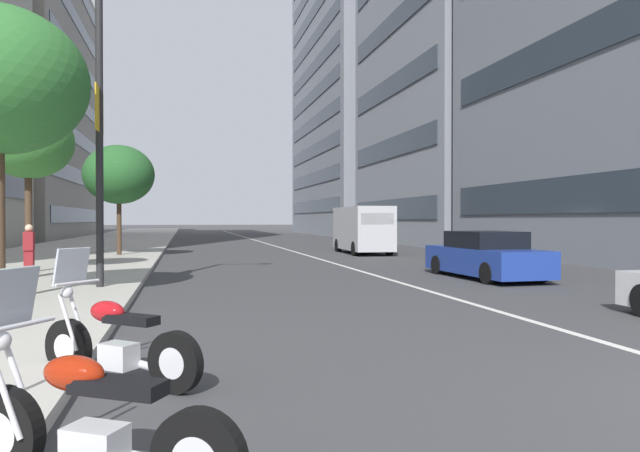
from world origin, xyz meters
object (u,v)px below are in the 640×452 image
(delivery_van_ahead, at_px, (362,229))
(street_lamp_with_banners, at_px, (113,102))
(street_tree_far_plaza, at_px, (119,175))
(car_mid_block_traffic, at_px, (485,256))
(pedestrian_on_plaza, at_px, (29,251))
(motorcycle_under_tarp, at_px, (90,425))
(street_tree_mid_sidewalk, at_px, (28,142))
(motorcycle_mid_row, at_px, (116,343))

(delivery_van_ahead, relative_size, street_lamp_with_banners, 0.75)
(street_tree_far_plaza, bearing_deg, street_lamp_with_banners, -174.45)
(car_mid_block_traffic, bearing_deg, street_tree_far_plaza, 42.72)
(pedestrian_on_plaza, bearing_deg, delivery_van_ahead, 34.94)
(car_mid_block_traffic, height_order, street_lamp_with_banners, street_lamp_with_banners)
(street_tree_far_plaza, bearing_deg, delivery_van_ahead, -86.79)
(delivery_van_ahead, bearing_deg, pedestrian_on_plaza, 131.94)
(motorcycle_under_tarp, relative_size, street_tree_mid_sidewalk, 0.37)
(motorcycle_under_tarp, bearing_deg, pedestrian_on_plaza, -44.27)
(motorcycle_under_tarp, height_order, motorcycle_mid_row, motorcycle_mid_row)
(motorcycle_under_tarp, distance_m, car_mid_block_traffic, 15.42)
(delivery_van_ahead, relative_size, street_tree_far_plaza, 1.09)
(delivery_van_ahead, height_order, street_tree_mid_sidewalk, street_tree_mid_sidewalk)
(car_mid_block_traffic, xyz_separation_m, delivery_van_ahead, (13.19, -0.18, 0.66))
(motorcycle_under_tarp, height_order, car_mid_block_traffic, motorcycle_under_tarp)
(street_lamp_with_banners, height_order, street_tree_far_plaza, street_lamp_with_banners)
(car_mid_block_traffic, xyz_separation_m, street_tree_mid_sidewalk, (3.63, 13.85, 3.58))
(street_tree_mid_sidewalk, bearing_deg, pedestrian_on_plaza, -166.08)
(motorcycle_mid_row, height_order, delivery_van_ahead, delivery_van_ahead)
(motorcycle_mid_row, relative_size, delivery_van_ahead, 0.32)
(motorcycle_under_tarp, distance_m, street_lamp_with_banners, 11.81)
(street_lamp_with_banners, relative_size, street_tree_mid_sidewalk, 1.43)
(motorcycle_under_tarp, distance_m, motorcycle_mid_row, 2.62)
(street_tree_far_plaza, distance_m, pedestrian_on_plaza, 11.13)
(street_lamp_with_banners, distance_m, pedestrian_on_plaza, 5.48)
(motorcycle_under_tarp, distance_m, delivery_van_ahead, 27.07)
(car_mid_block_traffic, distance_m, street_lamp_with_banners, 11.55)
(motorcycle_mid_row, xyz_separation_m, street_tree_mid_sidewalk, (13.03, 4.06, 3.81))
(motorcycle_mid_row, bearing_deg, car_mid_block_traffic, -96.64)
(car_mid_block_traffic, height_order, street_tree_mid_sidewalk, street_tree_mid_sidewalk)
(motorcycle_under_tarp, distance_m, street_tree_far_plaza, 24.87)
(motorcycle_mid_row, relative_size, street_tree_mid_sidewalk, 0.34)
(street_tree_mid_sidewalk, xyz_separation_m, pedestrian_on_plaza, (-1.76, -0.44, -3.34))
(street_tree_mid_sidewalk, distance_m, street_tree_far_plaza, 9.05)
(street_tree_far_plaza, bearing_deg, car_mid_block_traffic, -135.97)
(street_tree_mid_sidewalk, height_order, pedestrian_on_plaza, street_tree_mid_sidewalk)
(motorcycle_under_tarp, height_order, pedestrian_on_plaza, pedestrian_on_plaza)
(motorcycle_mid_row, height_order, street_tree_mid_sidewalk, street_tree_mid_sidewalk)
(street_lamp_with_banners, height_order, street_tree_mid_sidewalk, street_lamp_with_banners)
(motorcycle_under_tarp, relative_size, street_tree_far_plaza, 0.37)
(motorcycle_mid_row, bearing_deg, pedestrian_on_plaza, -32.65)
(delivery_van_ahead, bearing_deg, street_tree_far_plaza, 95.37)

